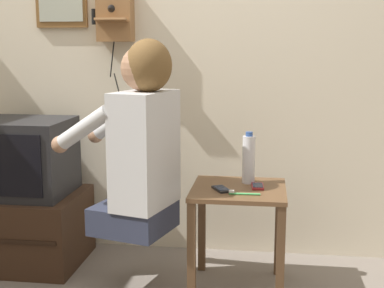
# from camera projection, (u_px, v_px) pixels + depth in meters

# --- Properties ---
(wall_back) EXTENTS (6.80, 0.05, 2.55)m
(wall_back) POSITION_uv_depth(u_px,v_px,m) (169.00, 43.00, 3.19)
(wall_back) COLOR beige
(wall_back) RESTS_ON ground_plane
(side_table) EXTENTS (0.48, 0.48, 0.55)m
(side_table) POSITION_uv_depth(u_px,v_px,m) (238.00, 210.00, 2.75)
(side_table) COLOR brown
(side_table) RESTS_ON ground_plane
(person) EXTENTS (0.64, 0.51, 0.98)m
(person) POSITION_uv_depth(u_px,v_px,m) (140.00, 140.00, 2.67)
(person) COLOR #2D3347
(person) RESTS_ON ground_plane
(tv_stand) EXTENTS (0.65, 0.55, 0.42)m
(tv_stand) POSITION_uv_depth(u_px,v_px,m) (27.00, 228.00, 3.13)
(tv_stand) COLOR #382316
(tv_stand) RESTS_ON ground_plane
(television) EXTENTS (0.57, 0.47, 0.43)m
(television) POSITION_uv_depth(u_px,v_px,m) (20.00, 157.00, 3.06)
(television) COLOR #232326
(television) RESTS_ON tv_stand
(wall_phone_antique) EXTENTS (0.25, 0.19, 0.75)m
(wall_phone_antique) POSITION_uv_depth(u_px,v_px,m) (115.00, 12.00, 3.12)
(wall_phone_antique) COLOR olive
(cell_phone_held) EXTENTS (0.11, 0.14, 0.01)m
(cell_phone_held) POSITION_uv_depth(u_px,v_px,m) (221.00, 189.00, 2.68)
(cell_phone_held) COLOR black
(cell_phone_held) RESTS_ON side_table
(cell_phone_spare) EXTENTS (0.07, 0.13, 0.01)m
(cell_phone_spare) POSITION_uv_depth(u_px,v_px,m) (258.00, 186.00, 2.73)
(cell_phone_spare) COLOR maroon
(cell_phone_spare) RESTS_ON side_table
(water_bottle) EXTENTS (0.07, 0.07, 0.27)m
(water_bottle) POSITION_uv_depth(u_px,v_px,m) (249.00, 159.00, 2.80)
(water_bottle) COLOR silver
(water_bottle) RESTS_ON side_table
(toothbrush) EXTENTS (0.15, 0.02, 0.02)m
(toothbrush) POSITION_uv_depth(u_px,v_px,m) (242.00, 193.00, 2.59)
(toothbrush) COLOR #4CBF66
(toothbrush) RESTS_ON side_table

